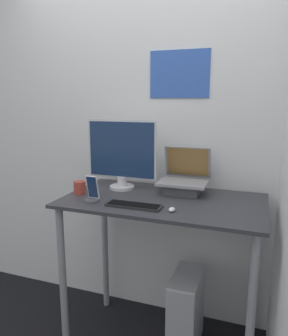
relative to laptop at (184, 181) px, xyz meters
name	(u,v)px	position (x,y,z in m)	size (l,w,h in m)	color
wall_back	(181,142)	(-0.08, 0.25, 0.22)	(6.00, 0.06, 2.60)	silver
desk	(163,226)	(-0.08, -0.17, -0.25)	(1.18, 0.67, 1.01)	#333338
laptop	(184,181)	(0.00, 0.00, 0.00)	(0.30, 0.28, 0.28)	#4C4C51
monitor	(122,156)	(-0.41, -0.04, 0.15)	(0.47, 0.16, 0.45)	silver
keyboard	(134,205)	(-0.19, -0.37, -0.07)	(0.31, 0.10, 0.02)	black
mouse	(172,210)	(0.02, -0.37, -0.06)	(0.03, 0.05, 0.02)	white
cell_phone	(92,194)	(-0.46, -0.36, -0.03)	(0.09, 0.09, 0.15)	#4C4C51
computer_tower	(186,311)	(0.06, -0.11, -0.83)	(0.17, 0.37, 0.51)	silver
mug	(80,188)	(-0.61, -0.25, -0.03)	(0.07, 0.07, 0.08)	#9E382D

